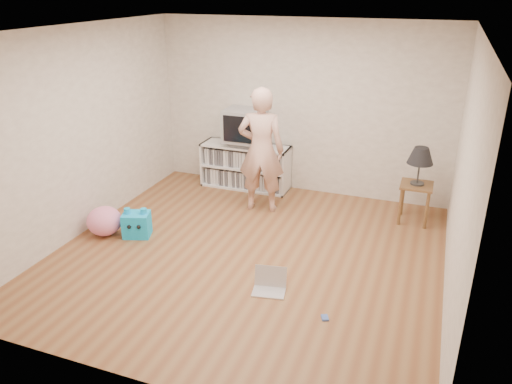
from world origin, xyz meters
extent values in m
plane|color=brown|center=(0.00, 0.00, 0.00)|extent=(4.50, 4.50, 0.00)
cube|color=#BDB3A6|center=(0.00, 2.25, 1.30)|extent=(4.50, 0.02, 2.60)
cube|color=#BDB3A6|center=(0.00, -2.25, 1.30)|extent=(4.50, 0.02, 2.60)
cube|color=#BDB3A6|center=(-2.25, 0.00, 1.30)|extent=(0.02, 4.50, 2.60)
cube|color=#BDB3A6|center=(2.25, 0.00, 1.30)|extent=(0.02, 4.50, 2.60)
cube|color=white|center=(0.00, 0.00, 2.60)|extent=(4.50, 4.50, 0.01)
cube|color=white|center=(-0.82, 2.23, 0.35)|extent=(1.40, 0.03, 0.70)
cube|color=white|center=(-1.50, 2.02, 0.35)|extent=(0.03, 0.45, 0.70)
cube|color=white|center=(-0.13, 2.02, 0.35)|extent=(0.03, 0.45, 0.70)
cube|color=white|center=(-0.82, 2.02, 0.01)|extent=(1.40, 0.45, 0.03)
cube|color=white|center=(-0.82, 2.02, 0.35)|extent=(1.34, 0.45, 0.03)
cube|color=white|center=(-0.82, 2.02, 0.68)|extent=(1.40, 0.45, 0.03)
cube|color=silver|center=(-0.82, 2.02, 0.35)|extent=(1.26, 0.36, 0.64)
cube|color=gray|center=(-0.82, 2.02, 0.73)|extent=(0.45, 0.35, 0.07)
cube|color=#97979C|center=(-0.82, 2.02, 1.02)|extent=(0.60, 0.52, 0.50)
cube|color=black|center=(-0.82, 1.75, 1.02)|extent=(0.50, 0.01, 0.40)
cylinder|color=brown|center=(1.63, 1.48, 0.26)|extent=(0.04, 0.04, 0.52)
cylinder|color=brown|center=(1.97, 1.48, 0.26)|extent=(0.04, 0.04, 0.52)
cylinder|color=brown|center=(1.63, 1.82, 0.26)|extent=(0.04, 0.04, 0.52)
cylinder|color=brown|center=(1.97, 1.82, 0.26)|extent=(0.04, 0.04, 0.52)
cube|color=brown|center=(1.80, 1.65, 0.54)|extent=(0.42, 0.42, 0.03)
cylinder|color=#333333|center=(1.80, 1.65, 0.56)|extent=(0.18, 0.18, 0.02)
cylinder|color=#333333|center=(1.80, 1.65, 0.74)|extent=(0.02, 0.02, 0.32)
imported|color=#DCAA96|center=(-0.30, 1.31, 0.89)|extent=(0.71, 0.54, 1.78)
cube|color=silver|center=(0.51, -0.67, 0.01)|extent=(0.38, 0.30, 0.02)
cube|color=silver|center=(0.49, -0.55, 0.13)|extent=(0.35, 0.13, 0.22)
cube|color=black|center=(0.49, -0.55, 0.13)|extent=(0.31, 0.11, 0.18)
cube|color=#4463B5|center=(1.17, -0.90, 0.01)|extent=(0.10, 0.11, 0.02)
cube|color=#0DAAF2|center=(-1.52, -0.04, 0.16)|extent=(0.40, 0.36, 0.32)
cylinder|color=#0DAAF2|center=(-1.62, -0.08, 0.35)|extent=(0.08, 0.08, 0.07)
cylinder|color=#0DAAF2|center=(-1.42, -0.01, 0.35)|extent=(0.08, 0.08, 0.07)
sphere|color=black|center=(-1.53, -0.19, 0.19)|extent=(0.05, 0.05, 0.05)
sphere|color=black|center=(-1.41, -0.15, 0.19)|extent=(0.05, 0.05, 0.05)
ellipsoid|color=pink|center=(-1.93, -0.15, 0.19)|extent=(0.50, 0.50, 0.38)
camera|label=1|loc=(1.95, -4.91, 3.04)|focal=35.00mm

